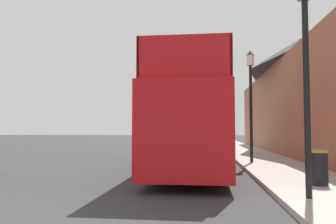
{
  "coord_description": "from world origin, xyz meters",
  "views": [
    {
      "loc": [
        3.89,
        -3.29,
        1.56
      ],
      "look_at": [
        2.53,
        10.01,
        2.29
      ],
      "focal_mm": 35.0,
      "sensor_mm": 36.0,
      "label": 1
    }
  ],
  "objects_px": {
    "parked_car_ahead_of_bus": "(210,143)",
    "lamp_post_nearest": "(305,39)",
    "litter_bin": "(319,166)",
    "tour_bus": "(193,124)",
    "lamp_post_third": "(232,100)",
    "lamp_post_second": "(251,85)"
  },
  "relations": [
    {
      "from": "parked_car_ahead_of_bus",
      "to": "litter_bin",
      "type": "xyz_separation_m",
      "value": [
        2.47,
        -12.93,
        -0.08
      ]
    },
    {
      "from": "lamp_post_nearest",
      "to": "litter_bin",
      "type": "distance_m",
      "value": 3.43
    },
    {
      "from": "lamp_post_nearest",
      "to": "litter_bin",
      "type": "xyz_separation_m",
      "value": [
        0.78,
        1.68,
        -2.89
      ]
    },
    {
      "from": "lamp_post_third",
      "to": "lamp_post_nearest",
      "type": "bearing_deg",
      "value": -89.32
    },
    {
      "from": "tour_bus",
      "to": "litter_bin",
      "type": "relative_size",
      "value": 12.41
    },
    {
      "from": "tour_bus",
      "to": "parked_car_ahead_of_bus",
      "type": "distance_m",
      "value": 8.45
    },
    {
      "from": "tour_bus",
      "to": "lamp_post_nearest",
      "type": "relative_size",
      "value": 2.29
    },
    {
      "from": "tour_bus",
      "to": "lamp_post_third",
      "type": "relative_size",
      "value": 2.23
    },
    {
      "from": "lamp_post_second",
      "to": "tour_bus",
      "type": "bearing_deg",
      "value": -154.43
    },
    {
      "from": "lamp_post_nearest",
      "to": "parked_car_ahead_of_bus",
      "type": "bearing_deg",
      "value": 96.6
    },
    {
      "from": "parked_car_ahead_of_bus",
      "to": "litter_bin",
      "type": "relative_size",
      "value": 5.0
    },
    {
      "from": "parked_car_ahead_of_bus",
      "to": "lamp_post_nearest",
      "type": "height_order",
      "value": "lamp_post_nearest"
    },
    {
      "from": "lamp_post_second",
      "to": "lamp_post_third",
      "type": "height_order",
      "value": "lamp_post_third"
    },
    {
      "from": "lamp_post_nearest",
      "to": "litter_bin",
      "type": "height_order",
      "value": "lamp_post_nearest"
    },
    {
      "from": "litter_bin",
      "to": "lamp_post_third",
      "type": "bearing_deg",
      "value": 94.13
    },
    {
      "from": "parked_car_ahead_of_bus",
      "to": "litter_bin",
      "type": "distance_m",
      "value": 13.16
    },
    {
      "from": "tour_bus",
      "to": "parked_car_ahead_of_bus",
      "type": "relative_size",
      "value": 2.48
    },
    {
      "from": "tour_bus",
      "to": "parked_car_ahead_of_bus",
      "type": "bearing_deg",
      "value": 84.83
    },
    {
      "from": "tour_bus",
      "to": "lamp_post_second",
      "type": "distance_m",
      "value": 3.29
    },
    {
      "from": "lamp_post_second",
      "to": "lamp_post_nearest",
      "type": "bearing_deg",
      "value": -89.56
    },
    {
      "from": "parked_car_ahead_of_bus",
      "to": "lamp_post_second",
      "type": "relative_size",
      "value": 0.92
    },
    {
      "from": "parked_car_ahead_of_bus",
      "to": "lamp_post_nearest",
      "type": "distance_m",
      "value": 14.97
    }
  ]
}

